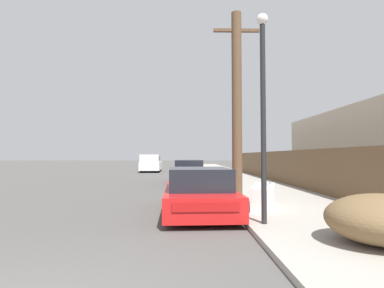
% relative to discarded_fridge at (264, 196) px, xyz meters
% --- Properties ---
extents(sidewalk_curb, '(4.20, 63.00, 0.12)m').
position_rel_discarded_fridge_xyz_m(sidewalk_curb, '(1.20, 17.38, -0.39)').
color(sidewalk_curb, '#9E998E').
rests_on(sidewalk_curb, ground).
extents(discarded_fridge, '(1.12, 1.88, 0.69)m').
position_rel_discarded_fridge_xyz_m(discarded_fridge, '(0.00, 0.00, 0.00)').
color(discarded_fridge, silver).
rests_on(discarded_fridge, sidewalk_curb).
extents(parked_sports_car_red, '(2.04, 4.65, 1.29)m').
position_rel_discarded_fridge_xyz_m(parked_sports_car_red, '(-1.91, -0.08, 0.13)').
color(parked_sports_car_red, red).
rests_on(parked_sports_car_red, ground).
extents(car_parked_mid, '(2.03, 4.70, 1.39)m').
position_rel_discarded_fridge_xyz_m(car_parked_mid, '(-2.16, 9.17, 0.20)').
color(car_parked_mid, '#5B1E19').
rests_on(car_parked_mid, ground).
extents(pickup_truck, '(2.12, 5.26, 1.78)m').
position_rel_discarded_fridge_xyz_m(pickup_truck, '(-5.89, 22.15, 0.44)').
color(pickup_truck, silver).
rests_on(pickup_truck, ground).
extents(utility_pole, '(1.80, 0.39, 7.16)m').
position_rel_discarded_fridge_xyz_m(utility_pole, '(-0.29, 2.81, 3.31)').
color(utility_pole, brown).
rests_on(utility_pole, sidewalk_curb).
extents(street_lamp, '(0.26, 0.26, 4.76)m').
position_rel_discarded_fridge_xyz_m(street_lamp, '(-0.52, -2.03, 2.43)').
color(street_lamp, '#232326').
rests_on(street_lamp, sidewalk_curb).
extents(brush_pile, '(1.91, 1.77, 0.85)m').
position_rel_discarded_fridge_xyz_m(brush_pile, '(1.11, -3.62, 0.09)').
color(brush_pile, brown).
rests_on(brush_pile, sidewalk_curb).
extents(wooden_fence, '(0.08, 29.76, 1.80)m').
position_rel_discarded_fridge_xyz_m(wooden_fence, '(3.15, 9.91, 0.57)').
color(wooden_fence, brown).
rests_on(wooden_fence, sidewalk_curb).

